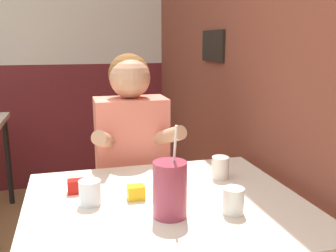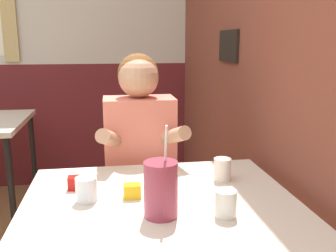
{
  "view_description": "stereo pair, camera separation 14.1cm",
  "coord_description": "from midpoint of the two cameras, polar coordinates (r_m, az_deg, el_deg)",
  "views": [
    {
      "loc": [
        0.48,
        -0.88,
        1.3
      ],
      "look_at": [
        0.83,
        0.46,
        0.98
      ],
      "focal_mm": 40.0,
      "sensor_mm": 36.0,
      "label": 1
    },
    {
      "loc": [
        0.61,
        -0.9,
        1.3
      ],
      "look_at": [
        0.83,
        0.46,
        0.98
      ],
      "focal_mm": 40.0,
      "sensor_mm": 36.0,
      "label": 2
    }
  ],
  "objects": [
    {
      "name": "brick_wall_right",
      "position": [
        2.29,
        5.71,
        14.12
      ],
      "size": [
        0.08,
        4.51,
        2.7
      ],
      "color": "brown",
      "rests_on": "ground_plane"
    },
    {
      "name": "back_wall",
      "position": [
        3.47,
        -24.88,
        12.69
      ],
      "size": [
        5.62,
        0.09,
        2.7
      ],
      "color": "silver",
      "rests_on": "ground_plane"
    },
    {
      "name": "main_table",
      "position": [
        1.35,
        -3.35,
        -14.24
      ],
      "size": [
        0.96,
        0.82,
        0.75
      ],
      "color": "beige",
      "rests_on": "ground_plane"
    },
    {
      "name": "person_seated",
      "position": [
        1.88,
        -7.66,
        -7.57
      ],
      "size": [
        0.42,
        0.4,
        1.24
      ],
      "color": "#EA7F6B",
      "rests_on": "ground_plane"
    },
    {
      "name": "cocktail_pitcher",
      "position": [
        1.19,
        -3.16,
        -9.67
      ],
      "size": [
        0.11,
        0.11,
        0.3
      ],
      "color": "#99384C",
      "rests_on": "main_table"
    },
    {
      "name": "glass_near_pitcher",
      "position": [
        1.33,
        -14.86,
        -9.83
      ],
      "size": [
        0.07,
        0.07,
        0.09
      ],
      "color": "silver",
      "rests_on": "main_table"
    },
    {
      "name": "glass_center",
      "position": [
        1.23,
        6.64,
        -11.32
      ],
      "size": [
        0.07,
        0.07,
        0.09
      ],
      "color": "silver",
      "rests_on": "main_table"
    },
    {
      "name": "glass_far_side",
      "position": [
        1.53,
        5.35,
        -6.36
      ],
      "size": [
        0.07,
        0.07,
        0.09
      ],
      "color": "silver",
      "rests_on": "main_table"
    },
    {
      "name": "condiment_ketchup",
      "position": [
        1.44,
        -16.62,
        -8.85
      ],
      "size": [
        0.06,
        0.04,
        0.05
      ],
      "color": "#B7140F",
      "rests_on": "main_table"
    },
    {
      "name": "condiment_mustard",
      "position": [
        1.35,
        -7.96,
        -10.05
      ],
      "size": [
        0.06,
        0.04,
        0.05
      ],
      "color": "yellow",
      "rests_on": "main_table"
    }
  ]
}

